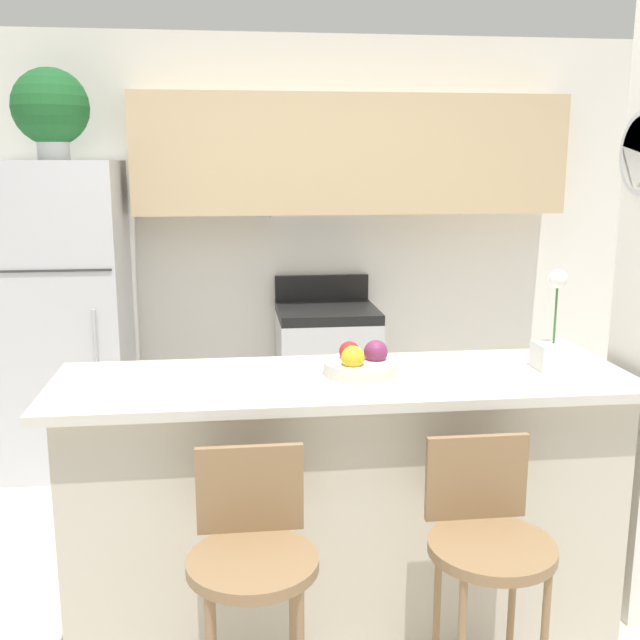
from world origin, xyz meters
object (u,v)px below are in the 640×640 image
at_px(orchid_vase, 554,343).
at_px(stove_range, 327,378).
at_px(bar_stool_right, 487,545).
at_px(potted_plant_on_fridge, 51,109).
at_px(bar_stool_left, 252,560).
at_px(trash_bin, 167,443).
at_px(refrigerator, 66,318).
at_px(fruit_bowl, 361,363).

bearing_deg(orchid_vase, stove_range, 108.16).
distance_m(bar_stool_right, potted_plant_on_fridge, 3.26).
bearing_deg(orchid_vase, bar_stool_left, -154.34).
relative_size(orchid_vase, trash_bin, 1.00).
distance_m(refrigerator, trash_bin, 0.93).
bearing_deg(trash_bin, stove_range, 16.37).
xyz_separation_m(refrigerator, stove_range, (1.54, 0.05, -0.43)).
xyz_separation_m(orchid_vase, fruit_bowl, (-0.73, 0.02, -0.06)).
bearing_deg(potted_plant_on_fridge, bar_stool_left, -67.04).
height_order(bar_stool_left, bar_stool_right, same).
bearing_deg(fruit_bowl, trash_bin, 118.81).
height_order(fruit_bowl, trash_bin, fruit_bowl).
relative_size(bar_stool_left, orchid_vase, 2.46).
distance_m(bar_stool_left, bar_stool_right, 0.72).
xyz_separation_m(bar_stool_right, trash_bin, (-1.16, 2.13, -0.43)).
bearing_deg(refrigerator, fruit_bowl, -51.53).
bearing_deg(stove_range, bar_stool_left, -102.61).
height_order(refrigerator, trash_bin, refrigerator).
distance_m(refrigerator, bar_stool_right, 2.94).
xyz_separation_m(bar_stool_left, potted_plant_on_fridge, (-1.00, 2.36, 1.45)).
bearing_deg(orchid_vase, bar_stool_right, -127.68).
bearing_deg(bar_stool_right, orchid_vase, 52.32).
bearing_deg(bar_stool_left, refrigerator, 112.96).
height_order(refrigerator, potted_plant_on_fridge, potted_plant_on_fridge).
bearing_deg(trash_bin, bar_stool_left, -78.46).
xyz_separation_m(refrigerator, bar_stool_right, (1.72, -2.36, -0.27)).
distance_m(potted_plant_on_fridge, fruit_bowl, 2.50).
distance_m(fruit_bowl, trash_bin, 1.98).
bearing_deg(fruit_bowl, bar_stool_left, -126.58).
height_order(stove_range, orchid_vase, orchid_vase).
relative_size(stove_range, potted_plant_on_fridge, 2.15).
xyz_separation_m(orchid_vase, trash_bin, (-1.59, 1.58, -0.93)).
bearing_deg(stove_range, bar_stool_right, -85.65).
xyz_separation_m(bar_stool_left, orchid_vase, (1.15, 0.55, 0.50)).
bearing_deg(refrigerator, orchid_vase, -40.03).
bearing_deg(bar_stool_left, orchid_vase, 25.66).
distance_m(bar_stool_left, trash_bin, 2.22).
relative_size(bar_stool_right, fruit_bowl, 3.41).
bearing_deg(bar_stool_right, refrigerator, 126.14).
xyz_separation_m(refrigerator, trash_bin, (0.57, -0.23, -0.71)).
height_order(bar_stool_left, trash_bin, bar_stool_left).
xyz_separation_m(bar_stool_left, fruit_bowl, (0.42, 0.57, 0.44)).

